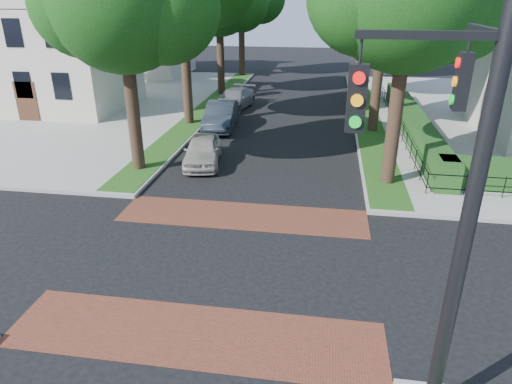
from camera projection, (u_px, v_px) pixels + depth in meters
ground at (224, 263)px, 13.76m from camera, size 120.00×120.00×0.00m
sidewalk_nw at (22, 102)px, 33.67m from camera, size 30.00×30.00×0.15m
crosswalk_far at (243, 216)px, 16.65m from camera, size 9.00×2.20×0.01m
crosswalk_near at (195, 335)px, 10.86m from camera, size 9.00×2.20×0.01m
grass_strip_ne at (366, 113)px, 30.23m from camera, size 1.60×29.80×0.02m
grass_strip_nw at (208, 107)px, 31.74m from camera, size 1.60×29.80×0.02m
tree_right_far at (373, 2)px, 32.13m from camera, size 7.25×6.23×9.74m
hedge_main_road at (413, 122)px, 25.96m from camera, size 1.00×18.00×1.20m
fence_main_road at (398, 124)px, 26.13m from camera, size 0.06×18.00×0.90m
house_left_near at (52, 33)px, 30.20m from camera, size 10.00×9.00×10.14m
house_left_far at (135, 21)px, 42.88m from camera, size 10.00×9.00×10.14m
traffic_signal at (457, 184)px, 7.19m from camera, size 2.17×2.00×8.00m
parked_car_front at (203, 150)px, 21.46m from camera, size 2.25×4.22×1.36m
parked_car_middle at (221, 116)px, 27.09m from camera, size 2.02×4.83×1.55m
parked_car_rear at (234, 99)px, 31.81m from camera, size 2.64×4.98×1.37m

